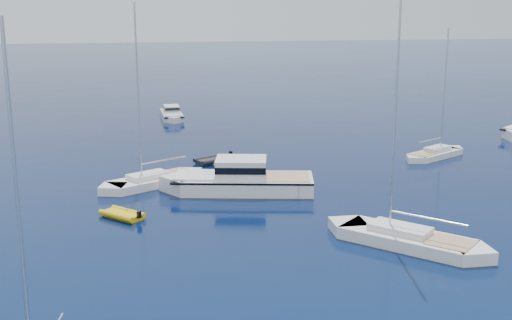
{
  "coord_description": "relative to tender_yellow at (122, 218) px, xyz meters",
  "views": [
    {
      "loc": [
        -13.39,
        -25.01,
        14.36
      ],
      "look_at": [
        -5.32,
        24.46,
        2.2
      ],
      "focal_mm": 47.2,
      "sensor_mm": 36.0,
      "label": 1
    }
  ],
  "objects": [
    {
      "name": "motor_cruiser_centre",
      "position": [
        8.49,
        5.01,
        0.0
      ],
      "size": [
        13.05,
        6.09,
        3.3
      ],
      "primitive_type": null,
      "rotation": [
        0.0,
        0.0,
        1.39
      ],
      "color": "silver",
      "rests_on": "ground"
    },
    {
      "name": "motor_cruiser_horizon",
      "position": [
        4.82,
        37.43,
        0.0
      ],
      "size": [
        2.8,
        7.89,
        2.04
      ],
      "primitive_type": null,
      "rotation": [
        0.0,
        0.0,
        3.2
      ],
      "color": "silver",
      "rests_on": "ground"
    },
    {
      "name": "sailboat_mid_r",
      "position": [
        16.84,
        -7.94,
        0.0
      ],
      "size": [
        9.96,
        9.96,
        16.43
      ],
      "primitive_type": null,
      "rotation": [
        0.0,
        0.0,
        0.78
      ],
      "color": "silver",
      "rests_on": "ground"
    },
    {
      "name": "sailboat_mid_l",
      "position": [
        2.11,
        7.75,
        0.0
      ],
      "size": [
        9.82,
        7.3,
        14.56
      ],
      "primitive_type": null,
      "rotation": [
        0.0,
        0.0,
        2.11
      ],
      "color": "silver",
      "rests_on": "ground"
    },
    {
      "name": "sailboat_centre",
      "position": [
        27.96,
        13.2,
        0.0
      ],
      "size": [
        8.2,
        6.16,
        12.19
      ],
      "primitive_type": null,
      "rotation": [
        0.0,
        0.0,
        5.26
      ],
      "color": "silver",
      "rests_on": "ground"
    },
    {
      "name": "tender_yellow",
      "position": [
        0.0,
        0.0,
        0.0
      ],
      "size": [
        3.51,
        3.5,
        0.95
      ],
      "primitive_type": null,
      "rotation": [
        0.0,
        0.0,
        0.79
      ],
      "color": "yellow",
      "rests_on": "ground"
    },
    {
      "name": "tender_grey_far",
      "position": [
        7.66,
        14.55,
        0.0
      ],
      "size": [
        4.21,
        3.62,
        0.95
      ],
      "primitive_type": null,
      "rotation": [
        0.0,
        0.0,
        2.1
      ],
      "color": "black",
      "rests_on": "ground"
    }
  ]
}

